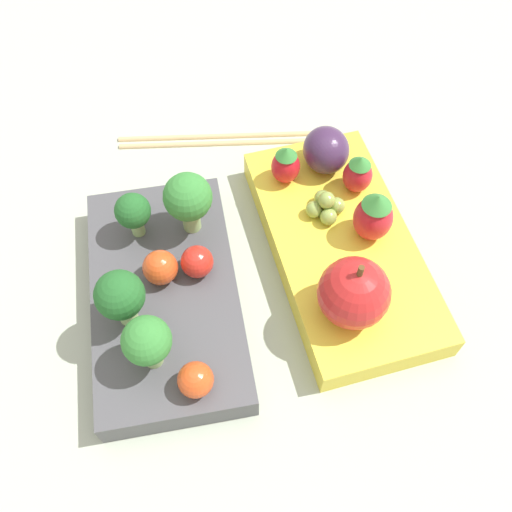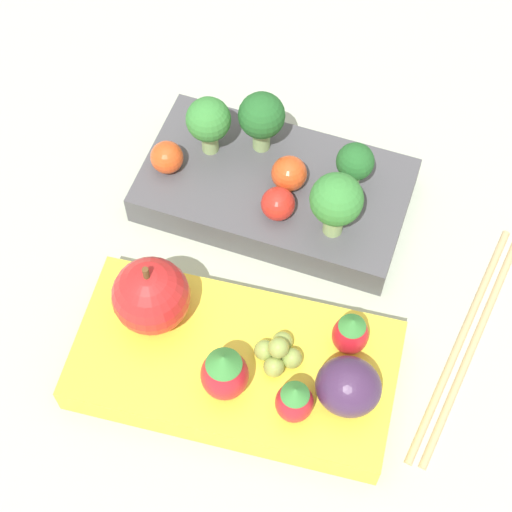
% 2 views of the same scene
% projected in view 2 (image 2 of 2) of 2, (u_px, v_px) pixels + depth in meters
% --- Properties ---
extents(ground_plane, '(4.00, 4.00, 0.00)m').
position_uv_depth(ground_plane, '(259.00, 283.00, 0.66)').
color(ground_plane, '#ADB7A3').
extents(bento_box_savoury, '(0.21, 0.12, 0.03)m').
position_uv_depth(bento_box_savoury, '(275.00, 190.00, 0.68)').
color(bento_box_savoury, '#4C4C51').
rests_on(bento_box_savoury, ground_plane).
extents(bento_box_fruit, '(0.23, 0.13, 0.03)m').
position_uv_depth(bento_box_fruit, '(235.00, 365.00, 0.61)').
color(bento_box_fruit, yellow).
rests_on(bento_box_fruit, ground_plane).
extents(broccoli_floret_0, '(0.04, 0.04, 0.06)m').
position_uv_depth(broccoli_floret_0, '(336.00, 201.00, 0.61)').
color(broccoli_floret_0, '#93B770').
rests_on(broccoli_floret_0, bento_box_savoury).
extents(broccoli_floret_1, '(0.04, 0.04, 0.06)m').
position_uv_depth(broccoli_floret_1, '(262.00, 117.00, 0.66)').
color(broccoli_floret_1, '#93B770').
rests_on(broccoli_floret_1, bento_box_savoury).
extents(broccoli_floret_2, '(0.03, 0.03, 0.04)m').
position_uv_depth(broccoli_floret_2, '(355.00, 163.00, 0.64)').
color(broccoli_floret_2, '#93B770').
rests_on(broccoli_floret_2, bento_box_savoury).
extents(broccoli_floret_3, '(0.04, 0.04, 0.05)m').
position_uv_depth(broccoli_floret_3, '(209.00, 121.00, 0.66)').
color(broccoli_floret_3, '#93B770').
rests_on(broccoli_floret_3, bento_box_savoury).
extents(cherry_tomato_0, '(0.03, 0.03, 0.03)m').
position_uv_depth(cherry_tomato_0, '(284.00, 172.00, 0.66)').
color(cherry_tomato_0, '#DB4C1E').
rests_on(cherry_tomato_0, bento_box_savoury).
extents(cherry_tomato_1, '(0.03, 0.03, 0.03)m').
position_uv_depth(cherry_tomato_1, '(167.00, 157.00, 0.67)').
color(cherry_tomato_1, '#DB4C1E').
rests_on(cherry_tomato_1, bento_box_savoury).
extents(cherry_tomato_2, '(0.03, 0.03, 0.03)m').
position_uv_depth(cherry_tomato_2, '(284.00, 205.00, 0.64)').
color(cherry_tomato_2, red).
rests_on(cherry_tomato_2, bento_box_savoury).
extents(apple, '(0.05, 0.05, 0.06)m').
position_uv_depth(apple, '(151.00, 296.00, 0.59)').
color(apple, red).
rests_on(apple, bento_box_fruit).
extents(strawberry_0, '(0.03, 0.03, 0.04)m').
position_uv_depth(strawberry_0, '(351.00, 333.00, 0.58)').
color(strawberry_0, red).
rests_on(strawberry_0, bento_box_fruit).
extents(strawberry_1, '(0.03, 0.03, 0.05)m').
position_uv_depth(strawberry_1, '(225.00, 373.00, 0.56)').
color(strawberry_1, red).
rests_on(strawberry_1, bento_box_fruit).
extents(strawberry_2, '(0.03, 0.03, 0.04)m').
position_uv_depth(strawberry_2, '(294.00, 401.00, 0.56)').
color(strawberry_2, red).
rests_on(strawberry_2, bento_box_fruit).
extents(plum, '(0.04, 0.04, 0.04)m').
position_uv_depth(plum, '(348.00, 387.00, 0.56)').
color(plum, '#42284C').
rests_on(plum, bento_box_fruit).
extents(grape_cluster, '(0.03, 0.03, 0.02)m').
position_uv_depth(grape_cluster, '(278.00, 353.00, 0.59)').
color(grape_cluster, '#8EA84C').
rests_on(grape_cluster, bento_box_fruit).
extents(chopsticks_pair, '(0.05, 0.21, 0.01)m').
position_uv_depth(chopsticks_pair, '(469.00, 337.00, 0.63)').
color(chopsticks_pair, tan).
rests_on(chopsticks_pair, ground_plane).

